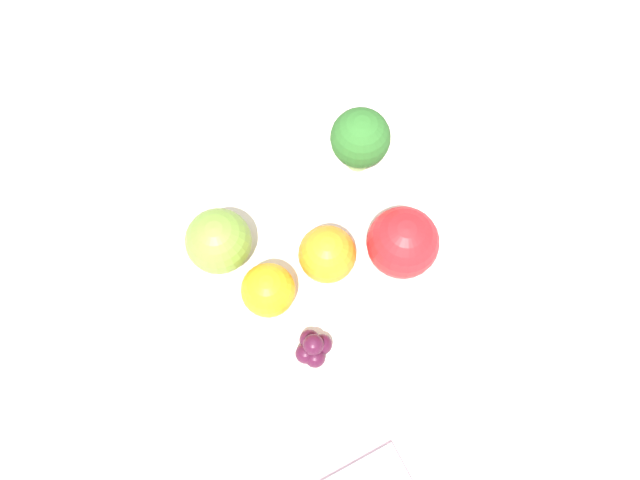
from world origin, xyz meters
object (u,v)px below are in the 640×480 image
(bowl, at_px, (320,250))
(broccoli, at_px, (360,139))
(apple_green, at_px, (219,241))
(grape_cluster, at_px, (313,348))
(apple_red, at_px, (403,243))
(orange_front, at_px, (268,290))
(orange_back, at_px, (330,253))
(spoon, at_px, (427,102))

(bowl, height_order, broccoli, broccoli)
(bowl, distance_m, apple_green, 0.10)
(broccoli, relative_size, grape_cluster, 2.14)
(apple_red, height_order, orange_front, apple_red)
(grape_cluster, bearing_deg, apple_red, 120.40)
(apple_red, xyz_separation_m, orange_back, (-0.01, -0.06, -0.01))
(apple_green, height_order, grape_cluster, apple_green)
(orange_front, relative_size, grape_cluster, 1.41)
(bowl, relative_size, grape_cluster, 7.81)
(broccoli, distance_m, apple_green, 0.15)
(apple_red, bearing_deg, spoon, 149.00)
(bowl, distance_m, grape_cluster, 0.10)
(bowl, height_order, grape_cluster, grape_cluster)
(bowl, relative_size, orange_back, 5.13)
(broccoli, xyz_separation_m, apple_red, (0.10, 0.00, -0.01))
(bowl, height_order, apple_green, apple_green)
(apple_red, relative_size, orange_back, 1.24)
(orange_back, bearing_deg, grape_cluster, -28.54)
(broccoli, height_order, orange_front, broccoli)
(apple_green, relative_size, orange_back, 1.14)
(apple_red, relative_size, apple_green, 1.09)
(bowl, relative_size, orange_front, 5.56)
(orange_back, relative_size, grape_cluster, 1.52)
(orange_back, xyz_separation_m, grape_cluster, (0.07, -0.04, -0.01))
(orange_back, bearing_deg, apple_green, -114.00)
(apple_green, xyz_separation_m, orange_back, (0.04, 0.09, -0.00))
(spoon, bearing_deg, broccoli, -59.46)
(apple_red, bearing_deg, orange_front, -88.94)
(broccoli, distance_m, orange_back, 0.11)
(apple_green, distance_m, spoon, 0.27)
(orange_front, bearing_deg, apple_red, 91.06)
(bowl, xyz_separation_m, apple_green, (-0.02, -0.08, 0.04))
(apple_green, bearing_deg, orange_front, 27.75)
(broccoli, height_order, grape_cluster, broccoli)
(bowl, height_order, apple_red, apple_red)
(bowl, distance_m, orange_back, 0.05)
(broccoli, bearing_deg, spoon, 120.54)
(broccoli, relative_size, apple_red, 1.13)
(bowl, bearing_deg, apple_red, 63.28)
(apple_red, xyz_separation_m, apple_green, (-0.05, -0.15, -0.00))
(apple_red, relative_size, grape_cluster, 1.89)
(broccoli, distance_m, spoon, 0.13)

